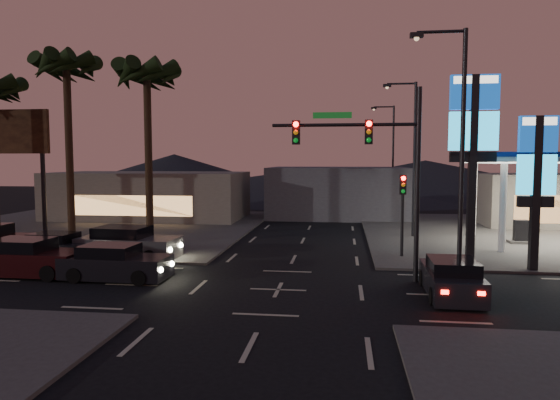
# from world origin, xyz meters

# --- Properties ---
(ground) EXTENTS (140.00, 140.00, 0.00)m
(ground) POSITION_xyz_m (0.00, 0.00, 0.00)
(ground) COLOR black
(ground) RESTS_ON ground
(corner_lot_ne) EXTENTS (24.00, 24.00, 0.12)m
(corner_lot_ne) POSITION_xyz_m (16.00, 16.00, 0.06)
(corner_lot_ne) COLOR #47443F
(corner_lot_ne) RESTS_ON ground
(corner_lot_nw) EXTENTS (24.00, 24.00, 0.12)m
(corner_lot_nw) POSITION_xyz_m (-16.00, 16.00, 0.06)
(corner_lot_nw) COLOR #47443F
(corner_lot_nw) RESTS_ON ground
(convenience_store) EXTENTS (10.00, 6.00, 4.00)m
(convenience_store) POSITION_xyz_m (18.00, 21.00, 2.00)
(convenience_store) COLOR #726B5B
(convenience_store) RESTS_ON ground
(pylon_sign_tall) EXTENTS (2.20, 0.35, 9.00)m
(pylon_sign_tall) POSITION_xyz_m (8.50, 5.50, 6.39)
(pylon_sign_tall) COLOR black
(pylon_sign_tall) RESTS_ON ground
(pylon_sign_short) EXTENTS (1.60, 0.35, 7.00)m
(pylon_sign_short) POSITION_xyz_m (11.00, 4.50, 4.66)
(pylon_sign_short) COLOR black
(pylon_sign_short) RESTS_ON ground
(traffic_signal_mast) EXTENTS (6.10, 0.39, 8.00)m
(traffic_signal_mast) POSITION_xyz_m (3.76, 1.99, 5.23)
(traffic_signal_mast) COLOR black
(traffic_signal_mast) RESTS_ON ground
(pedestal_signal) EXTENTS (0.32, 0.39, 4.30)m
(pedestal_signal) POSITION_xyz_m (5.50, 6.98, 2.92)
(pedestal_signal) COLOR black
(pedestal_signal) RESTS_ON ground
(streetlight_near) EXTENTS (2.14, 0.25, 10.00)m
(streetlight_near) POSITION_xyz_m (6.79, 1.00, 5.72)
(streetlight_near) COLOR black
(streetlight_near) RESTS_ON ground
(streetlight_mid) EXTENTS (2.14, 0.25, 10.00)m
(streetlight_mid) POSITION_xyz_m (6.79, 14.00, 5.72)
(streetlight_mid) COLOR black
(streetlight_mid) RESTS_ON ground
(streetlight_far) EXTENTS (2.14, 0.25, 10.00)m
(streetlight_far) POSITION_xyz_m (6.79, 28.00, 5.72)
(streetlight_far) COLOR black
(streetlight_far) RESTS_ON ground
(palm_a) EXTENTS (4.41, 4.41, 10.86)m
(palm_a) POSITION_xyz_m (-9.00, 9.50, 9.43)
(palm_a) COLOR black
(palm_a) RESTS_ON ground
(palm_b) EXTENTS (4.41, 4.41, 11.46)m
(palm_b) POSITION_xyz_m (-14.00, 9.50, 9.97)
(palm_b) COLOR black
(palm_b) RESTS_ON ground
(billboard) EXTENTS (6.00, 0.30, 8.50)m
(billboard) POSITION_xyz_m (-20.50, 13.00, 6.33)
(billboard) COLOR black
(billboard) RESTS_ON ground
(building_far_west) EXTENTS (16.00, 8.00, 4.00)m
(building_far_west) POSITION_xyz_m (-14.00, 22.00, 2.00)
(building_far_west) COLOR #726B5B
(building_far_west) RESTS_ON ground
(building_far_mid) EXTENTS (12.00, 9.00, 4.40)m
(building_far_mid) POSITION_xyz_m (2.00, 26.00, 2.20)
(building_far_mid) COLOR #4C4C51
(building_far_mid) RESTS_ON ground
(hill_left) EXTENTS (40.00, 40.00, 6.00)m
(hill_left) POSITION_xyz_m (-25.00, 60.00, 3.00)
(hill_left) COLOR black
(hill_left) RESTS_ON ground
(hill_right) EXTENTS (50.00, 50.00, 5.00)m
(hill_right) POSITION_xyz_m (15.00, 60.00, 2.50)
(hill_right) COLOR black
(hill_right) RESTS_ON ground
(hill_center) EXTENTS (60.00, 60.00, 4.00)m
(hill_center) POSITION_xyz_m (0.00, 60.00, 2.00)
(hill_center) COLOR black
(hill_center) RESTS_ON ground
(car_lane_a_front) EXTENTS (4.62, 2.05, 1.48)m
(car_lane_a_front) POSITION_xyz_m (-7.08, 0.81, 0.69)
(car_lane_a_front) COLOR black
(car_lane_a_front) RESTS_ON ground
(car_lane_a_mid) EXTENTS (5.00, 2.19, 1.61)m
(car_lane_a_mid) POSITION_xyz_m (-11.24, 1.05, 0.75)
(car_lane_a_mid) COLOR black
(car_lane_a_mid) RESTS_ON ground
(car_lane_b_front) EXTENTS (5.26, 2.44, 1.68)m
(car_lane_b_front) POSITION_xyz_m (-8.38, 4.95, 0.78)
(car_lane_b_front) COLOR #5C5B5E
(car_lane_b_front) RESTS_ON ground
(car_lane_b_mid) EXTENTS (4.34, 2.03, 1.38)m
(car_lane_b_mid) POSITION_xyz_m (-11.79, 4.35, 0.64)
(car_lane_b_mid) COLOR black
(car_lane_b_mid) RESTS_ON ground
(suv_station) EXTENTS (1.96, 4.33, 1.43)m
(suv_station) POSITION_xyz_m (6.50, -0.08, 0.66)
(suv_station) COLOR black
(suv_station) RESTS_ON ground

